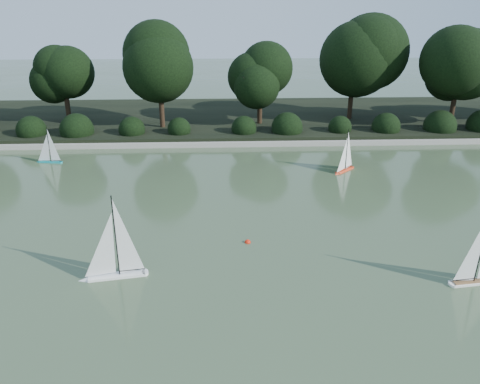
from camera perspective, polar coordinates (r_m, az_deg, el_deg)
The scene contains 9 objects.
ground at distance 9.31m, azimuth 2.01°, elevation -9.98°, with size 80.00×80.00×0.00m, color #314127.
pond_coping at distance 17.58m, azimuth -0.24°, elevation 5.91°, with size 40.00×0.35×0.18m, color gray.
far_bank at distance 21.43m, azimuth -0.67°, elevation 8.99°, with size 40.00×8.00×0.30m, color black.
tree_line at distance 19.55m, azimuth 3.20°, elevation 15.13°, with size 26.31×3.93×4.39m.
shrub_hedge at distance 18.35m, azimuth -0.35°, elevation 7.76°, with size 29.10×1.10×1.10m.
sailboat_white_a at distance 9.40m, azimuth -15.53°, elevation -8.52°, with size 1.34×0.42×1.82m.
sailboat_orange at distance 15.15m, azimuth 12.55°, elevation 3.28°, with size 0.84×0.82×1.43m.
sailboat_teal at distance 16.93m, azimuth -22.42°, elevation 4.00°, with size 0.95×0.29×1.29m.
race_buoy at distance 10.46m, azimuth 0.94°, elevation -6.17°, with size 0.14×0.14×0.14m, color red.
Camera 1 is at (-0.67, -7.89, 4.90)m, focal length 35.00 mm.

